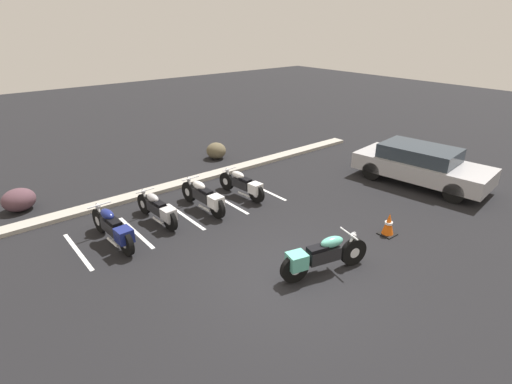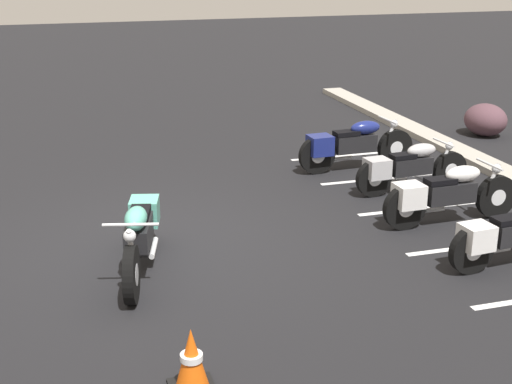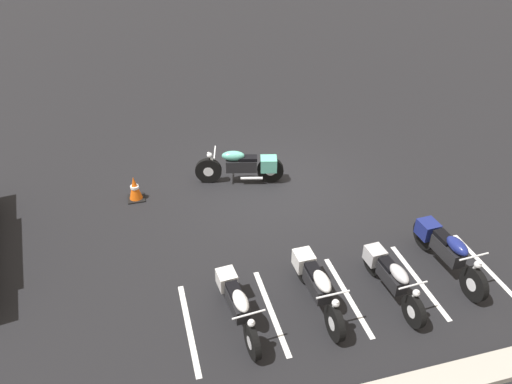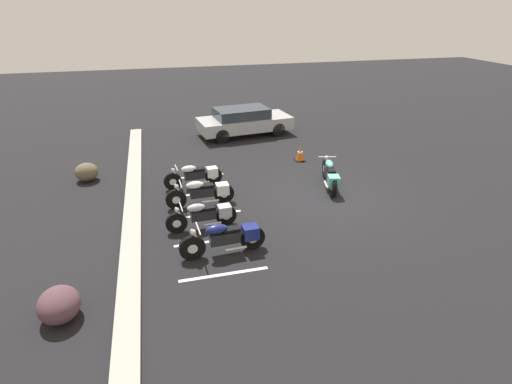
{
  "view_description": "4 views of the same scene",
  "coord_description": "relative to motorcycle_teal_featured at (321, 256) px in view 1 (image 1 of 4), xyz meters",
  "views": [
    {
      "loc": [
        -5.12,
        -5.12,
        5.19
      ],
      "look_at": [
        1.21,
        2.62,
        0.82
      ],
      "focal_mm": 28.0,
      "sensor_mm": 36.0,
      "label": 1
    },
    {
      "loc": [
        8.63,
        -1.23,
        3.71
      ],
      "look_at": [
        0.72,
        1.13,
        0.87
      ],
      "focal_mm": 50.0,
      "sensor_mm": 36.0,
      "label": 2
    },
    {
      "loc": [
        3.12,
        10.0,
        6.73
      ],
      "look_at": [
        0.78,
        1.38,
        0.79
      ],
      "focal_mm": 35.0,
      "sensor_mm": 36.0,
      "label": 3
    },
    {
      "loc": [
        -10.71,
        5.21,
        5.72
      ],
      "look_at": [
        -0.48,
        2.56,
        0.68
      ],
      "focal_mm": 28.0,
      "sensor_mm": 36.0,
      "label": 4
    }
  ],
  "objects": [
    {
      "name": "concrete_curb",
      "position": [
        -0.63,
        6.46,
        -0.4
      ],
      "size": [
        18.0,
        0.5,
        0.12
      ],
      "primitive_type": "cube",
      "color": "#A8A399",
      "rests_on": "ground"
    },
    {
      "name": "stall_line_2",
      "position": [
        -0.89,
        4.34,
        -0.46
      ],
      "size": [
        0.1,
        2.1,
        0.0
      ],
      "primitive_type": "cube",
      "color": "white",
      "rests_on": "ground"
    },
    {
      "name": "stall_line_3",
      "position": [
        0.59,
        4.34,
        -0.46
      ],
      "size": [
        0.1,
        2.1,
        0.0
      ],
      "primitive_type": "cube",
      "color": "white",
      "rests_on": "ground"
    },
    {
      "name": "stall_line_1",
      "position": [
        -2.38,
        4.34,
        -0.46
      ],
      "size": [
        0.1,
        2.1,
        0.0
      ],
      "primitive_type": "cube",
      "color": "white",
      "rests_on": "ground"
    },
    {
      "name": "parked_bike_2",
      "position": [
        -0.25,
        4.3,
        -0.02
      ],
      "size": [
        0.59,
        2.12,
        0.83
      ],
      "rotation": [
        0.0,
        0.0,
        1.6
      ],
      "color": "black",
      "rests_on": "ground"
    },
    {
      "name": "stall_line_0",
      "position": [
        -3.86,
        4.34,
        -0.46
      ],
      "size": [
        0.1,
        2.1,
        0.0
      ],
      "primitive_type": "cube",
      "color": "white",
      "rests_on": "ground"
    },
    {
      "name": "stall_line_4",
      "position": [
        2.07,
        4.34,
        -0.46
      ],
      "size": [
        0.1,
        2.1,
        0.0
      ],
      "primitive_type": "cube",
      "color": "white",
      "rests_on": "ground"
    },
    {
      "name": "landscape_rock_1",
      "position": [
        -4.43,
        7.74,
        -0.13
      ],
      "size": [
        1.04,
        0.94,
        0.67
      ],
      "primitive_type": "ellipsoid",
      "rotation": [
        0.0,
        0.0,
        0.15
      ],
      "color": "#553942",
      "rests_on": "ground"
    },
    {
      "name": "car_silver",
      "position": [
        6.55,
        1.47,
        0.22
      ],
      "size": [
        2.33,
        4.49,
        1.29
      ],
      "rotation": [
        0.0,
        0.0,
        -1.44
      ],
      "color": "black",
      "rests_on": "ground"
    },
    {
      "name": "parked_bike_0",
      "position": [
        -3.01,
        4.09,
        -0.0
      ],
      "size": [
        0.61,
        2.18,
        0.86
      ],
      "rotation": [
        0.0,
        0.0,
        1.63
      ],
      "color": "black",
      "rests_on": "ground"
    },
    {
      "name": "landscape_rock_0",
      "position": [
        2.69,
        8.04,
        -0.14
      ],
      "size": [
        0.83,
        0.84,
        0.64
      ],
      "primitive_type": "ellipsoid",
      "rotation": [
        0.0,
        0.0,
        0.08
      ],
      "color": "brown",
      "rests_on": "ground"
    },
    {
      "name": "ground",
      "position": [
        -0.63,
        0.31,
        -0.46
      ],
      "size": [
        60.0,
        60.0,
        0.0
      ],
      "primitive_type": "plane",
      "color": "black"
    },
    {
      "name": "motorcycle_teal_featured",
      "position": [
        0.0,
        0.0,
        0.0
      ],
      "size": [
        2.16,
        0.84,
        0.86
      ],
      "rotation": [
        0.0,
        0.0,
        -0.24
      ],
      "color": "black",
      "rests_on": "ground"
    },
    {
      "name": "parked_bike_3",
      "position": [
        1.22,
        4.36,
        -0.04
      ],
      "size": [
        0.56,
        2.0,
        0.79
      ],
      "rotation": [
        0.0,
        0.0,
        1.66
      ],
      "color": "black",
      "rests_on": "ground"
    },
    {
      "name": "parked_bike_1",
      "position": [
        -1.64,
        4.45,
        -0.05
      ],
      "size": [
        0.56,
        1.98,
        0.78
      ],
      "rotation": [
        0.0,
        0.0,
        1.63
      ],
      "color": "black",
      "rests_on": "ground"
    },
    {
      "name": "traffic_cone",
      "position": [
        2.68,
        0.08,
        -0.17
      ],
      "size": [
        0.4,
        0.4,
        0.61
      ],
      "color": "black",
      "rests_on": "ground"
    }
  ]
}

